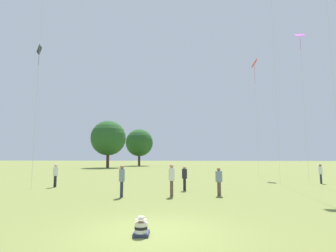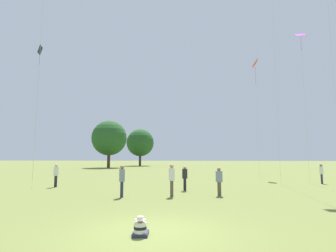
# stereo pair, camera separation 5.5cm
# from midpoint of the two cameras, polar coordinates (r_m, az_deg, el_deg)

# --- Properties ---
(ground_plane) EXTENTS (300.00, 300.00, 0.00)m
(ground_plane) POSITION_cam_midpoint_polar(r_m,az_deg,el_deg) (8.26, -3.45, -22.21)
(ground_plane) COLOR olive
(seated_toddler) EXTENTS (0.48, 0.58, 0.55)m
(seated_toddler) POSITION_cam_midpoint_polar(r_m,az_deg,el_deg) (7.92, -6.09, -21.26)
(seated_toddler) COLOR #282D47
(seated_toddler) RESTS_ON ground
(person_standing_0) EXTENTS (0.36, 0.36, 1.76)m
(person_standing_0) POSITION_cam_midpoint_polar(r_m,az_deg,el_deg) (14.93, -10.12, -11.02)
(person_standing_0) COLOR #282D42
(person_standing_0) RESTS_ON ground
(person_standing_1) EXTENTS (0.48, 0.48, 1.59)m
(person_standing_1) POSITION_cam_midpoint_polar(r_m,az_deg,el_deg) (15.65, 10.92, -11.29)
(person_standing_1) COLOR brown
(person_standing_1) RESTS_ON ground
(person_standing_2) EXTENTS (0.37, 0.37, 1.81)m
(person_standing_2) POSITION_cam_midpoint_polar(r_m,az_deg,el_deg) (14.96, 0.68, -11.02)
(person_standing_2) COLOR brown
(person_standing_2) RESTS_ON ground
(person_standing_3) EXTENTS (0.42, 0.42, 1.62)m
(person_standing_3) POSITION_cam_midpoint_polar(r_m,az_deg,el_deg) (17.69, 3.52, -10.77)
(person_standing_3) COLOR black
(person_standing_3) RESTS_ON ground
(person_standing_4) EXTENTS (0.42, 0.42, 1.62)m
(person_standing_4) POSITION_cam_midpoint_polar(r_m,az_deg,el_deg) (25.51, 30.22, -8.61)
(person_standing_4) COLOR #282D42
(person_standing_4) RESTS_ON ground
(person_standing_5) EXTENTS (0.45, 0.45, 1.69)m
(person_standing_5) POSITION_cam_midpoint_polar(r_m,az_deg,el_deg) (21.33, -23.36, -9.44)
(person_standing_5) COLOR black
(person_standing_5) RESTS_ON ground
(kite_0) EXTENTS (0.47, 0.88, 13.28)m
(kite_0) POSITION_cam_midpoint_polar(r_m,az_deg,el_deg) (29.95, -26.34, 13.52)
(kite_0) COLOR #1E2328
(kite_0) RESTS_ON ground
(kite_1) EXTENTS (0.87, 0.73, 13.18)m
(kite_1) POSITION_cam_midpoint_polar(r_m,az_deg,el_deg) (26.90, 26.80, 15.92)
(kite_1) COLOR #B738C6
(kite_1) RESTS_ON ground
(kite_5) EXTENTS (0.76, 1.11, 13.60)m
(kite_5) POSITION_cam_midpoint_polar(r_m,az_deg,el_deg) (33.17, 18.27, 11.99)
(kite_5) COLOR red
(kite_5) RESTS_ON ground
(distant_tree_0) EXTENTS (6.99, 6.99, 9.39)m
(distant_tree_0) POSITION_cam_midpoint_polar(r_m,az_deg,el_deg) (67.97, -6.28, -3.64)
(distant_tree_0) COLOR #473323
(distant_tree_0) RESTS_ON ground
(distant_tree_1) EXTENTS (7.32, 7.32, 9.85)m
(distant_tree_1) POSITION_cam_midpoint_polar(r_m,az_deg,el_deg) (56.59, -12.89, -2.58)
(distant_tree_1) COLOR #473323
(distant_tree_1) RESTS_ON ground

